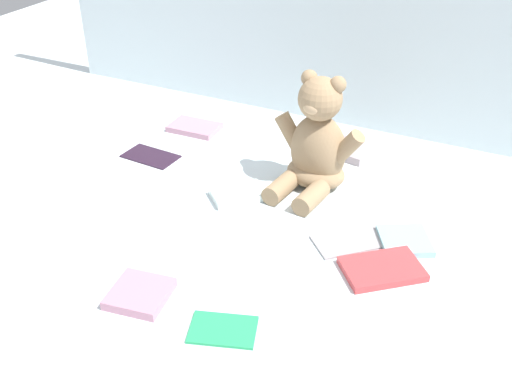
{
  "coord_description": "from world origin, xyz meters",
  "views": [
    {
      "loc": [
        0.43,
        -0.95,
        0.69
      ],
      "look_at": [
        0.01,
        -0.1,
        0.1
      ],
      "focal_mm": 41.99,
      "sensor_mm": 36.0,
      "label": 1
    }
  ],
  "objects_px": {
    "book_case_0": "(195,127)",
    "book_case_3": "(140,294)",
    "book_case_8": "(238,194)",
    "book_case_6": "(351,150)",
    "book_case_9": "(151,156)",
    "book_case_5": "(350,240)",
    "book_case_4": "(404,242)",
    "teddy_bear": "(316,147)",
    "book_case_11": "(223,329)",
    "book_case_1": "(382,269)"
  },
  "relations": [
    {
      "from": "book_case_0",
      "to": "book_case_3",
      "type": "xyz_separation_m",
      "value": [
        0.25,
        -0.6,
        0.0
      ]
    },
    {
      "from": "book_case_0",
      "to": "book_case_8",
      "type": "relative_size",
      "value": 1.14
    },
    {
      "from": "book_case_6",
      "to": "book_case_9",
      "type": "relative_size",
      "value": 0.71
    },
    {
      "from": "book_case_3",
      "to": "book_case_9",
      "type": "height_order",
      "value": "book_case_3"
    },
    {
      "from": "book_case_6",
      "to": "book_case_5",
      "type": "bearing_deg",
      "value": -152.02
    },
    {
      "from": "book_case_4",
      "to": "book_case_9",
      "type": "distance_m",
      "value": 0.64
    },
    {
      "from": "teddy_bear",
      "to": "book_case_3",
      "type": "height_order",
      "value": "teddy_bear"
    },
    {
      "from": "book_case_6",
      "to": "book_case_8",
      "type": "bearing_deg",
      "value": 162.05
    },
    {
      "from": "book_case_6",
      "to": "book_case_11",
      "type": "relative_size",
      "value": 0.88
    },
    {
      "from": "book_case_0",
      "to": "book_case_1",
      "type": "distance_m",
      "value": 0.69
    },
    {
      "from": "book_case_9",
      "to": "book_case_11",
      "type": "height_order",
      "value": "book_case_11"
    },
    {
      "from": "teddy_bear",
      "to": "book_case_5",
      "type": "distance_m",
      "value": 0.24
    },
    {
      "from": "book_case_4",
      "to": "book_case_5",
      "type": "height_order",
      "value": "book_case_4"
    },
    {
      "from": "book_case_5",
      "to": "book_case_8",
      "type": "height_order",
      "value": "book_case_8"
    },
    {
      "from": "book_case_11",
      "to": "book_case_6",
      "type": "bearing_deg",
      "value": -18.05
    },
    {
      "from": "teddy_bear",
      "to": "book_case_4",
      "type": "distance_m",
      "value": 0.28
    },
    {
      "from": "teddy_bear",
      "to": "book_case_3",
      "type": "distance_m",
      "value": 0.5
    },
    {
      "from": "book_case_3",
      "to": "book_case_6",
      "type": "distance_m",
      "value": 0.67
    },
    {
      "from": "book_case_8",
      "to": "book_case_9",
      "type": "bearing_deg",
      "value": 29.47
    },
    {
      "from": "book_case_3",
      "to": "book_case_11",
      "type": "height_order",
      "value": "book_case_3"
    },
    {
      "from": "teddy_bear",
      "to": "book_case_1",
      "type": "distance_m",
      "value": 0.33
    },
    {
      "from": "book_case_1",
      "to": "book_case_6",
      "type": "relative_size",
      "value": 1.5
    },
    {
      "from": "teddy_bear",
      "to": "book_case_5",
      "type": "height_order",
      "value": "teddy_bear"
    },
    {
      "from": "book_case_1",
      "to": "book_case_11",
      "type": "distance_m",
      "value": 0.31
    },
    {
      "from": "teddy_bear",
      "to": "book_case_6",
      "type": "height_order",
      "value": "teddy_bear"
    },
    {
      "from": "book_case_0",
      "to": "book_case_4",
      "type": "height_order",
      "value": "book_case_0"
    },
    {
      "from": "book_case_9",
      "to": "book_case_5",
      "type": "bearing_deg",
      "value": 81.71
    },
    {
      "from": "book_case_5",
      "to": "book_case_8",
      "type": "relative_size",
      "value": 1.25
    },
    {
      "from": "book_case_5",
      "to": "teddy_bear",
      "type": "bearing_deg",
      "value": -4.33
    },
    {
      "from": "book_case_6",
      "to": "book_case_11",
      "type": "height_order",
      "value": "book_case_6"
    },
    {
      "from": "book_case_4",
      "to": "book_case_11",
      "type": "height_order",
      "value": "book_case_4"
    },
    {
      "from": "book_case_6",
      "to": "book_case_9",
      "type": "height_order",
      "value": "book_case_6"
    },
    {
      "from": "book_case_1",
      "to": "book_case_5",
      "type": "xyz_separation_m",
      "value": [
        -0.08,
        0.06,
        -0.0
      ]
    },
    {
      "from": "teddy_bear",
      "to": "book_case_3",
      "type": "relative_size",
      "value": 2.67
    },
    {
      "from": "book_case_3",
      "to": "book_case_6",
      "type": "xyz_separation_m",
      "value": [
        0.16,
        0.65,
        0.0
      ]
    },
    {
      "from": "teddy_bear",
      "to": "book_case_8",
      "type": "height_order",
      "value": "teddy_bear"
    },
    {
      "from": "teddy_bear",
      "to": "book_case_4",
      "type": "relative_size",
      "value": 2.74
    },
    {
      "from": "book_case_0",
      "to": "book_case_6",
      "type": "relative_size",
      "value": 1.37
    },
    {
      "from": "book_case_4",
      "to": "book_case_9",
      "type": "height_order",
      "value": "book_case_4"
    },
    {
      "from": "book_case_3",
      "to": "book_case_6",
      "type": "bearing_deg",
      "value": -112.4
    },
    {
      "from": "book_case_11",
      "to": "book_case_3",
      "type": "bearing_deg",
      "value": 69.26
    },
    {
      "from": "book_case_8",
      "to": "book_case_6",
      "type": "bearing_deg",
      "value": -74.25
    },
    {
      "from": "book_case_8",
      "to": "book_case_4",
      "type": "bearing_deg",
      "value": -137.87
    },
    {
      "from": "book_case_4",
      "to": "book_case_5",
      "type": "distance_m",
      "value": 0.1
    },
    {
      "from": "teddy_bear",
      "to": "book_case_9",
      "type": "xyz_separation_m",
      "value": [
        -0.4,
        -0.05,
        -0.09
      ]
    },
    {
      "from": "book_case_0",
      "to": "book_case_4",
      "type": "relative_size",
      "value": 1.36
    },
    {
      "from": "teddy_bear",
      "to": "book_case_1",
      "type": "relative_size",
      "value": 1.84
    },
    {
      "from": "book_case_8",
      "to": "book_case_9",
      "type": "relative_size",
      "value": 0.85
    },
    {
      "from": "book_case_8",
      "to": "book_case_9",
      "type": "height_order",
      "value": "book_case_8"
    },
    {
      "from": "book_case_3",
      "to": "book_case_8",
      "type": "xyz_separation_m",
      "value": [
        0.0,
        0.35,
        -0.0
      ]
    }
  ]
}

